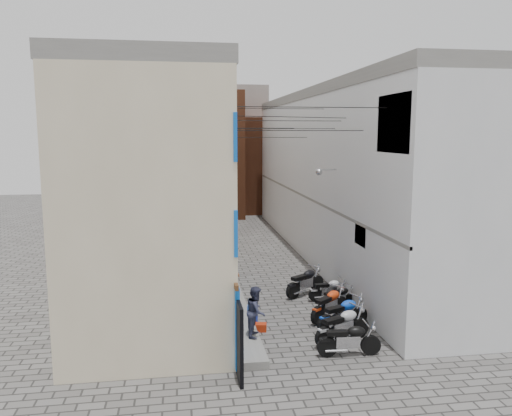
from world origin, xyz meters
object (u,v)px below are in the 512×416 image
motorcycle_c (343,313)px  person_a (235,279)px  motorcycle_a (349,338)px  motorcycle_b (343,324)px  motorcycle_f (330,289)px  person_b (256,311)px  motorcycle_d (330,303)px  water_jug_far (252,312)px  water_jug_near (254,318)px  red_crate (260,327)px  motorcycle_g (305,280)px  motorcycle_e (338,296)px

motorcycle_c → person_a: person_a is taller
motorcycle_a → motorcycle_b: (0.13, 0.99, 0.06)m
motorcycle_c → motorcycle_f: bearing=148.6°
person_b → motorcycle_a: bearing=-100.4°
motorcycle_d → water_jug_far: size_ratio=4.02×
person_b → water_jug_near: bearing=11.5°
motorcycle_c → person_a: 4.74m
person_a → red_crate: (0.54, -2.97, -0.87)m
motorcycle_g → person_a: (-3.01, -0.54, 0.37)m
motorcycle_f → person_b: person_b is taller
motorcycle_d → person_b: 3.43m
water_jug_near → red_crate: bearing=-75.5°
motorcycle_f → motorcycle_g: size_ratio=0.81×
motorcycle_a → motorcycle_d: size_ratio=0.93×
motorcycle_e → person_a: size_ratio=1.18×
motorcycle_b → motorcycle_d: motorcycle_b is taller
motorcycle_c → motorcycle_f: motorcycle_c is taller
motorcycle_f → motorcycle_d: bearing=-18.7°
motorcycle_a → person_a: 6.04m
motorcycle_e → motorcycle_f: (-0.04, 0.99, -0.00)m
motorcycle_c → red_crate: size_ratio=5.25×
motorcycle_b → motorcycle_g: 4.85m
motorcycle_d → motorcycle_g: bearing=144.7°
motorcycle_f → person_a: (-3.80, 0.31, 0.49)m
motorcycle_d → motorcycle_f: size_ratio=1.21×
person_b → water_jug_far: bearing=13.0°
motorcycle_a → person_a: bearing=-147.9°
motorcycle_e → motorcycle_c: bearing=-31.3°
red_crate → water_jug_far: bearing=97.6°
motorcycle_c → water_jug_near: motorcycle_c is taller
motorcycle_b → red_crate: 2.86m
motorcycle_c → water_jug_near: (-2.96, 0.93, -0.39)m
red_crate → motorcycle_g: bearing=54.9°
motorcycle_f → water_jug_far: size_ratio=3.32×
motorcycle_a → motorcycle_f: bearing=173.1°
motorcycle_c → water_jug_near: bearing=-130.3°
motorcycle_b → motorcycle_d: bearing=152.1°
person_a → person_b: (0.24, -3.92, 0.07)m
motorcycle_e → water_jug_near: 3.63m
motorcycle_e → water_jug_near: bearing=-90.3°
motorcycle_g → water_jug_near: (-2.62, -2.94, -0.40)m
person_b → water_jug_near: size_ratio=3.47×
water_jug_near → red_crate: water_jug_near is taller
motorcycle_a → water_jug_near: bearing=-135.8°
motorcycle_e → water_jug_far: size_ratio=3.32×
motorcycle_d → motorcycle_c: bearing=-30.9°
motorcycle_g → red_crate: (-2.47, -3.51, -0.50)m
person_a → motorcycle_c: bearing=-115.3°
motorcycle_b → water_jug_far: 3.60m
motorcycle_b → motorcycle_c: (0.34, 0.99, -0.00)m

